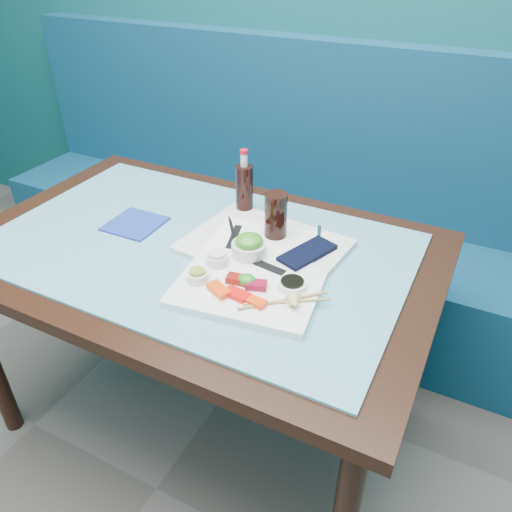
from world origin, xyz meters
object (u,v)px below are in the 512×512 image
at_px(serving_tray, 264,246).
at_px(booth_bench, 300,229).
at_px(cola_bottle_body, 244,190).
at_px(cola_glass, 276,215).
at_px(dining_table, 199,270).
at_px(seaweed_bowl, 249,249).
at_px(sashimi_plate, 247,289).
at_px(blue_napkin, 135,224).

bearing_deg(serving_tray, booth_bench, 109.60).
relative_size(serving_tray, cola_bottle_body, 2.73).
xyz_separation_m(booth_bench, cola_glass, (0.20, -0.71, 0.47)).
relative_size(dining_table, cola_glass, 10.19).
height_order(serving_tray, seaweed_bowl, seaweed_bowl).
xyz_separation_m(seaweed_bowl, cola_bottle_body, (-0.15, 0.25, 0.04)).
distance_m(dining_table, cola_bottle_body, 0.30).
xyz_separation_m(dining_table, seaweed_bowl, (0.18, 0.00, 0.13)).
height_order(dining_table, cola_glass, cola_glass).
relative_size(booth_bench, sashimi_plate, 8.21).
relative_size(seaweed_bowl, cola_glass, 0.72).
xyz_separation_m(dining_table, cola_bottle_body, (0.03, 0.25, 0.17)).
bearing_deg(booth_bench, seaweed_bowl, -78.21).
relative_size(seaweed_bowl, blue_napkin, 0.61).
bearing_deg(cola_glass, cola_bottle_body, 145.02).
height_order(seaweed_bowl, cola_glass, cola_glass).
xyz_separation_m(sashimi_plate, cola_glass, (-0.04, 0.26, 0.08)).
relative_size(booth_bench, cola_bottle_body, 18.55).
xyz_separation_m(dining_table, serving_tray, (0.19, 0.08, 0.10)).
distance_m(sashimi_plate, cola_glass, 0.28).
xyz_separation_m(sashimi_plate, cola_bottle_body, (-0.21, 0.38, 0.07)).
bearing_deg(sashimi_plate, cola_bottle_body, 110.99).
bearing_deg(cola_glass, sashimi_plate, -80.77).
relative_size(booth_bench, seaweed_bowl, 30.50).
bearing_deg(booth_bench, cola_glass, -74.61).
xyz_separation_m(booth_bench, serving_tray, (0.19, -0.76, 0.39)).
bearing_deg(serving_tray, sashimi_plate, -69.81).
height_order(booth_bench, dining_table, booth_bench).
height_order(booth_bench, sashimi_plate, booth_bench).
bearing_deg(dining_table, booth_bench, 90.00).
height_order(booth_bench, serving_tray, booth_bench).
bearing_deg(cola_bottle_body, serving_tray, -47.64).
xyz_separation_m(booth_bench, dining_table, (0.00, -0.84, 0.29)).
bearing_deg(seaweed_bowl, cola_glass, 81.25).
height_order(booth_bench, cola_bottle_body, booth_bench).
distance_m(booth_bench, blue_napkin, 0.94).
height_order(seaweed_bowl, cola_bottle_body, cola_bottle_body).
height_order(booth_bench, blue_napkin, booth_bench).
height_order(cola_glass, cola_bottle_body, cola_bottle_body).
bearing_deg(blue_napkin, seaweed_bowl, -1.88).
bearing_deg(booth_bench, dining_table, -90.00).
height_order(cola_bottle_body, blue_napkin, cola_bottle_body).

